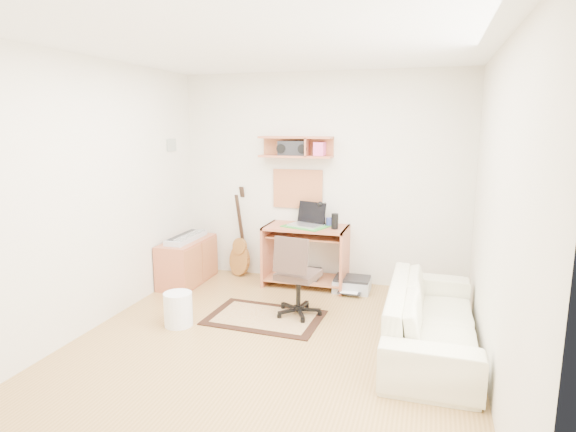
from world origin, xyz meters
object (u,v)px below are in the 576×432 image
(sofa, at_px, (432,307))
(desk, at_px, (306,256))
(cabinet, at_px, (187,261))
(printer, at_px, (352,284))
(task_chair, at_px, (298,275))

(sofa, bearing_deg, desk, 48.81)
(cabinet, distance_m, printer, 2.07)
(desk, height_order, sofa, sofa)
(printer, distance_m, sofa, 1.59)
(cabinet, height_order, printer, cabinet)
(desk, relative_size, task_chair, 1.13)
(task_chair, distance_m, cabinet, 1.75)
(printer, height_order, sofa, sofa)
(task_chair, height_order, sofa, task_chair)
(cabinet, relative_size, printer, 2.10)
(cabinet, bearing_deg, desk, 12.56)
(task_chair, bearing_deg, desk, 109.03)
(task_chair, height_order, cabinet, task_chair)
(desk, bearing_deg, sofa, -41.19)
(task_chair, relative_size, printer, 2.06)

